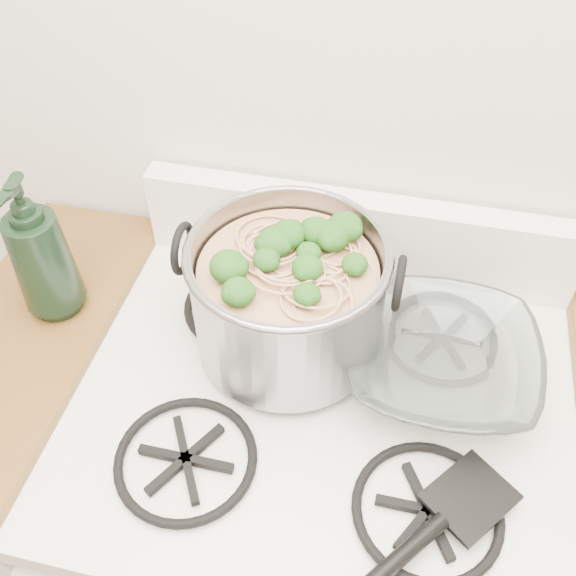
# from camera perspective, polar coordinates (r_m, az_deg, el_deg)

# --- Properties ---
(gas_range) EXTENTS (0.76, 0.66, 0.92)m
(gas_range) POSITION_cam_1_polar(r_m,az_deg,el_deg) (1.41, 2.30, -20.45)
(gas_range) COLOR white
(gas_range) RESTS_ON ground
(counter_left) EXTENTS (0.25, 0.65, 0.92)m
(counter_left) POSITION_cam_1_polar(r_m,az_deg,el_deg) (1.51, -17.52, -15.14)
(counter_left) COLOR silver
(counter_left) RESTS_ON ground
(stock_pot) EXTENTS (0.33, 0.30, 0.20)m
(stock_pot) POSITION_cam_1_polar(r_m,az_deg,el_deg) (0.98, -0.00, -0.81)
(stock_pot) COLOR gray
(stock_pot) RESTS_ON gas_range
(spatula) EXTENTS (0.42, 0.42, 0.02)m
(spatula) POSITION_cam_1_polar(r_m,az_deg,el_deg) (0.92, 15.96, -17.25)
(spatula) COLOR black
(spatula) RESTS_ON gas_range
(glass_bowl) EXTENTS (0.12, 0.12, 0.03)m
(glass_bowl) POSITION_cam_1_polar(r_m,az_deg,el_deg) (1.02, 13.29, -6.94)
(glass_bowl) COLOR white
(glass_bowl) RESTS_ON gas_range
(bottle) EXTENTS (0.11, 0.11, 0.26)m
(bottle) POSITION_cam_1_polar(r_m,az_deg,el_deg) (1.08, -21.32, 3.29)
(bottle) COLOR black
(bottle) RESTS_ON counter_left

